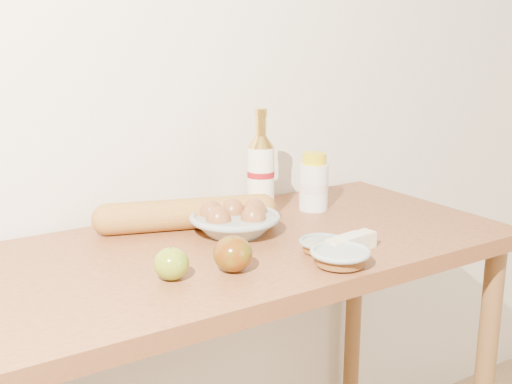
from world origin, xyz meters
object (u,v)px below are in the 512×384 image
table (249,291)px  egg_bowl (235,221)px  cream_bottle (314,184)px  baguette (187,214)px  bourbon_bottle (261,175)px

table → egg_bowl: (0.00, 0.06, 0.15)m
table → cream_bottle: size_ratio=7.94×
table → baguette: baguette is taller
bourbon_bottle → baguette: (-0.20, 0.02, -0.08)m
table → bourbon_bottle: (0.12, 0.13, 0.24)m
cream_bottle → egg_bowl: bearing=-144.4°
bourbon_bottle → egg_bowl: (-0.12, -0.07, -0.08)m
bourbon_bottle → baguette: size_ratio=0.62×
baguette → bourbon_bottle: bearing=12.2°
egg_bowl → cream_bottle: bearing=12.8°
bourbon_bottle → egg_bowl: bearing=-164.7°
bourbon_bottle → egg_bowl: size_ratio=0.99×
cream_bottle → table: bearing=-133.0°
cream_bottle → egg_bowl: cream_bottle is taller
cream_bottle → bourbon_bottle: bearing=-160.1°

